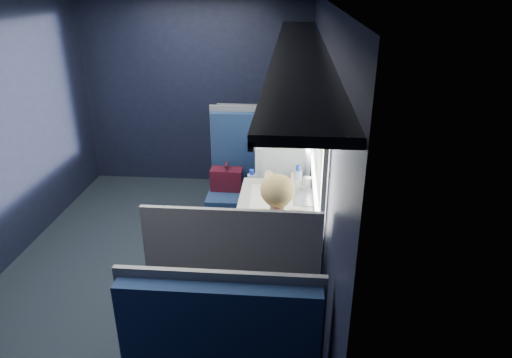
# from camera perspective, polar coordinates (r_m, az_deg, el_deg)

# --- Properties ---
(ground) EXTENTS (2.80, 4.20, 0.01)m
(ground) POSITION_cam_1_polar(r_m,az_deg,el_deg) (4.33, -12.19, -11.25)
(ground) COLOR black
(room_shell) EXTENTS (3.00, 4.40, 2.40)m
(room_shell) POSITION_cam_1_polar(r_m,az_deg,el_deg) (3.70, -13.81, 7.95)
(room_shell) COLOR black
(room_shell) RESTS_ON ground
(table) EXTENTS (0.62, 1.00, 0.74)m
(table) POSITION_cam_1_polar(r_m,az_deg,el_deg) (3.82, 1.99, -4.00)
(table) COLOR #54565E
(table) RESTS_ON ground
(seat_bay_near) EXTENTS (1.04, 0.62, 1.26)m
(seat_bay_near) POSITION_cam_1_polar(r_m,az_deg,el_deg) (4.72, 0.11, -1.62)
(seat_bay_near) COLOR #0D1B3C
(seat_bay_near) RESTS_ON ground
(seat_bay_far) EXTENTS (1.04, 0.62, 1.26)m
(seat_bay_far) POSITION_cam_1_polar(r_m,az_deg,el_deg) (3.24, -2.21, -15.03)
(seat_bay_far) COLOR #0D1B3C
(seat_bay_far) RESTS_ON ground
(seat_row_front) EXTENTS (1.04, 0.51, 1.16)m
(seat_row_front) POSITION_cam_1_polar(r_m,az_deg,el_deg) (5.57, 0.98, 2.33)
(seat_row_front) COLOR #0D1B3C
(seat_row_front) RESTS_ON ground
(man) EXTENTS (0.53, 0.56, 1.32)m
(man) POSITION_cam_1_polar(r_m,az_deg,el_deg) (4.43, 3.32, 0.80)
(man) COLOR black
(man) RESTS_ON ground
(woman) EXTENTS (0.53, 0.56, 1.32)m
(woman) POSITION_cam_1_polar(r_m,az_deg,el_deg) (3.17, 2.60, -8.94)
(woman) COLOR black
(woman) RESTS_ON ground
(papers) EXTENTS (0.53, 0.74, 0.01)m
(papers) POSITION_cam_1_polar(r_m,az_deg,el_deg) (3.78, 3.02, -3.00)
(papers) COLOR white
(papers) RESTS_ON table
(laptop) EXTENTS (0.25, 0.33, 0.24)m
(laptop) POSITION_cam_1_polar(r_m,az_deg,el_deg) (3.85, 7.32, -1.59)
(laptop) COLOR silver
(laptop) RESTS_ON table
(bottle_small) EXTENTS (0.07, 0.07, 0.24)m
(bottle_small) POSITION_cam_1_polar(r_m,az_deg,el_deg) (3.95, 5.22, -0.13)
(bottle_small) COLOR silver
(bottle_small) RESTS_ON table
(cup) EXTENTS (0.08, 0.08, 0.10)m
(cup) POSITION_cam_1_polar(r_m,az_deg,el_deg) (4.05, 6.44, -0.46)
(cup) COLOR white
(cup) RESTS_ON table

